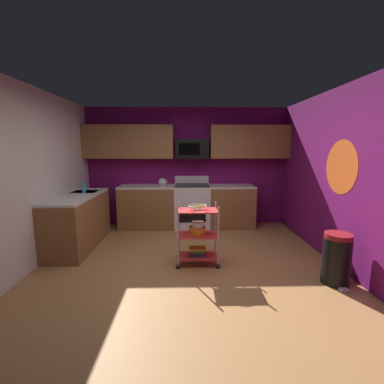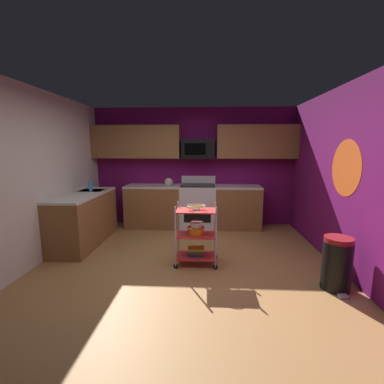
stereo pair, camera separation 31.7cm
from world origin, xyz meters
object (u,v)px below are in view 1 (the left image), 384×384
mixing_bowl_large (197,230)px  rolling_cart (197,235)px  kettle (163,182)px  dish_soap_bottle (84,187)px  microwave (192,149)px  mixing_bowl_small (198,224)px  oven_range (192,205)px  book_stack (197,251)px  fruit_bowl (198,207)px  trash_can (337,259)px

mixing_bowl_large → rolling_cart: bearing=0.0°
kettle → dish_soap_bottle: kettle is taller
microwave → mixing_bowl_large: (0.04, -2.02, -1.18)m
mixing_bowl_large → mixing_bowl_small: (0.01, -0.01, 0.10)m
oven_range → mixing_bowl_small: bearing=-88.6°
microwave → rolling_cart: 2.37m
book_stack → dish_soap_bottle: bearing=153.3°
microwave → rolling_cart: size_ratio=0.77×
fruit_bowl → book_stack: bearing=45.0°
mixing_bowl_small → trash_can: size_ratio=0.28×
mixing_bowl_large → dish_soap_bottle: bearing=153.3°
book_stack → trash_can: (1.75, -0.62, 0.13)m
book_stack → trash_can: bearing=-19.6°
mixing_bowl_small → dish_soap_bottle: bearing=153.1°
fruit_bowl → mixing_bowl_large: fruit_bowl is taller
oven_range → fruit_bowl: bearing=-88.9°
oven_range → rolling_cart: size_ratio=1.20×
mixing_bowl_large → kettle: bearing=109.3°
oven_range → rolling_cart: (0.04, -1.91, -0.03)m
mixing_bowl_large → trash_can: size_ratio=0.38×
book_stack → dish_soap_bottle: size_ratio=1.24×
fruit_bowl → mixing_bowl_large: 0.36m
microwave → book_stack: (0.04, -2.02, -1.51)m
kettle → book_stack: bearing=-70.6°
oven_range → trash_can: (1.79, -2.53, -0.15)m
fruit_bowl → trash_can: (1.75, -0.62, -0.55)m
mixing_bowl_small → kettle: kettle is taller
dish_soap_bottle → trash_can: dish_soap_bottle is taller
microwave → dish_soap_bottle: microwave is taller
oven_range → kettle: 0.82m
oven_range → rolling_cart: bearing=-88.9°
mixing_bowl_large → trash_can: (1.75, -0.62, -0.19)m
rolling_cart → fruit_bowl: bearing=180.0°
oven_range → book_stack: 1.93m
microwave → dish_soap_bottle: (-1.97, -1.00, -0.68)m
rolling_cart → book_stack: bearing=90.0°
fruit_bowl → mixing_bowl_small: 0.26m
microwave → trash_can: (1.79, -2.64, -1.37)m
mixing_bowl_small → dish_soap_bottle: (-2.02, 1.02, 0.40)m
book_stack → fruit_bowl: bearing=-135.0°
kettle → trash_can: size_ratio=0.40×
rolling_cart → mixing_bowl_small: bearing=-55.7°
rolling_cart → dish_soap_bottle: bearing=153.3°
microwave → mixing_bowl_large: size_ratio=2.78×
kettle → dish_soap_bottle: size_ratio=1.32×
microwave → book_stack: 2.52m
microwave → trash_can: microwave is taller
rolling_cart → book_stack: 0.26m
mixing_bowl_small → kettle: (-0.68, 1.92, 0.38)m
mixing_bowl_large → dish_soap_bottle: dish_soap_bottle is taller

